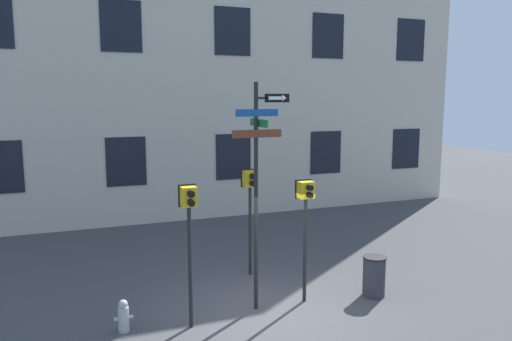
# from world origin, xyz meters

# --- Properties ---
(ground_plane) EXTENTS (60.00, 60.00, 0.00)m
(ground_plane) POSITION_xyz_m (0.00, 0.00, 0.00)
(ground_plane) COLOR #424244
(building_facade) EXTENTS (24.00, 0.64, 13.95)m
(building_facade) POSITION_xyz_m (0.00, 8.85, 6.97)
(building_facade) COLOR beige
(building_facade) RESTS_ON ground_plane
(street_sign_pole) EXTENTS (1.30, 0.97, 4.91)m
(street_sign_pole) POSITION_xyz_m (-0.23, 0.28, 2.94)
(street_sign_pole) COLOR black
(street_sign_pole) RESTS_ON ground_plane
(pedestrian_signal_left) EXTENTS (0.35, 0.40, 2.91)m
(pedestrian_signal_left) POSITION_xyz_m (-1.82, -0.07, 2.25)
(pedestrian_signal_left) COLOR black
(pedestrian_signal_left) RESTS_ON ground_plane
(pedestrian_signal_right) EXTENTS (0.39, 0.40, 2.79)m
(pedestrian_signal_right) POSITION_xyz_m (0.89, 0.25, 2.19)
(pedestrian_signal_right) COLOR black
(pedestrian_signal_right) RESTS_ON ground_plane
(pedestrian_signal_across) EXTENTS (0.40, 0.40, 2.77)m
(pedestrian_signal_across) POSITION_xyz_m (0.34, 2.29, 2.19)
(pedestrian_signal_across) COLOR black
(pedestrian_signal_across) RESTS_ON ground_plane
(fire_hydrant) EXTENTS (0.37, 0.21, 0.66)m
(fire_hydrant) POSITION_xyz_m (-3.11, 0.22, 0.32)
(fire_hydrant) COLOR #A5A5A8
(fire_hydrant) RESTS_ON ground_plane
(trash_bin) EXTENTS (0.55, 0.55, 0.95)m
(trash_bin) POSITION_xyz_m (2.53, -0.06, 0.48)
(trash_bin) COLOR #333338
(trash_bin) RESTS_ON ground_plane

